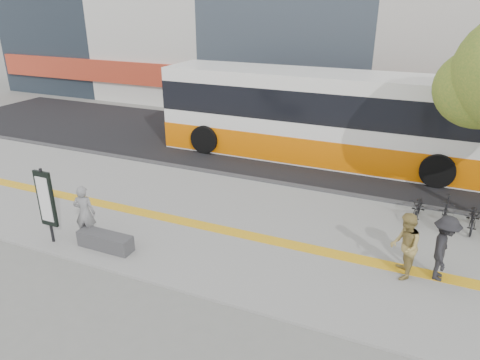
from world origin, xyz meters
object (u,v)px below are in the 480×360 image
at_px(seated_woman, 85,213).
at_px(signboard, 46,200).
at_px(bus, 320,119).
at_px(pedestrian_tan, 405,246).
at_px(pedestrian_dark, 444,248).
at_px(bench, 105,241).

bearing_deg(seated_woman, signboard, 14.28).
bearing_deg(bus, pedestrian_tan, -62.49).
bearing_deg(pedestrian_dark, bench, 107.51).
bearing_deg(bench, pedestrian_tan, 14.02).
relative_size(signboard, seated_woman, 1.35).
bearing_deg(pedestrian_dark, bus, 36.31).
bearing_deg(signboard, seated_woman, 32.88).
height_order(bench, signboard, signboard).
relative_size(seated_woman, pedestrian_dark, 0.97).
xyz_separation_m(bench, pedestrian_tan, (7.51, 1.87, 0.62)).
bearing_deg(pedestrian_tan, seated_woman, -88.01).
distance_m(pedestrian_tan, pedestrian_dark, 0.90).
bearing_deg(bench, seated_woman, 165.18).
bearing_deg(bus, pedestrian_dark, -56.86).
xyz_separation_m(bench, bus, (3.43, 9.70, 1.45)).
bearing_deg(bus, seated_woman, -114.02).
height_order(bus, pedestrian_tan, bus).
xyz_separation_m(bench, signboard, (-1.60, -0.31, 1.06)).
distance_m(bench, bus, 10.39).
bearing_deg(pedestrian_dark, seated_woman, 105.04).
distance_m(bus, seated_woman, 10.42).
xyz_separation_m(signboard, seated_woman, (0.80, 0.52, -0.47)).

